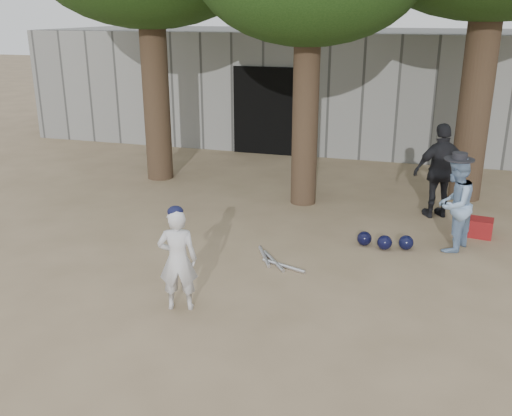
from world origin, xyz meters
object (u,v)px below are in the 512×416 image
(boy_player, at_px, (178,260))
(spectator_dark, at_px, (441,171))
(red_bag, at_px, (479,227))
(spectator_blue, at_px, (454,204))

(boy_player, xyz_separation_m, spectator_dark, (3.08, 4.41, 0.19))
(boy_player, bearing_deg, spectator_dark, -142.31)
(spectator_dark, distance_m, red_bag, 1.25)
(boy_player, xyz_separation_m, spectator_blue, (3.27, 2.90, 0.08))
(spectator_blue, bearing_deg, spectator_dark, -149.39)
(spectator_blue, height_order, spectator_dark, spectator_dark)
(spectator_blue, bearing_deg, boy_player, -25.11)
(boy_player, height_order, red_bag, boy_player)
(red_bag, bearing_deg, spectator_blue, -123.81)
(spectator_dark, bearing_deg, red_bag, 104.01)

